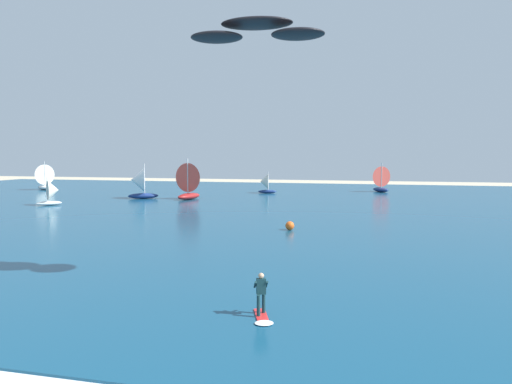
# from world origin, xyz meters

# --- Properties ---
(ocean) EXTENTS (160.00, 90.00, 0.10)m
(ocean) POSITION_xyz_m (0.00, 51.11, 0.05)
(ocean) COLOR navy
(ocean) RESTS_ON ground
(shoreline_foam) EXTENTS (79.09, 1.78, 0.01)m
(shoreline_foam) POSITION_xyz_m (-2.57, 6.22, 0.01)
(shoreline_foam) COLOR white
(shoreline_foam) RESTS_ON ground
(kitesurfer) EXTENTS (1.20, 2.03, 1.67)m
(kitesurfer) POSITION_xyz_m (1.06, 12.19, 0.70)
(kitesurfer) COLOR red
(kitesurfer) RESTS_ON ocean
(kite) EXTENTS (6.45, 2.56, 0.96)m
(kite) POSITION_xyz_m (-0.29, 16.91, 12.03)
(kite) COLOR black
(sailboat_trailing) EXTENTS (3.04, 2.64, 3.45)m
(sailboat_trailing) POSITION_xyz_m (-11.71, 68.65, 1.68)
(sailboat_trailing) COLOR navy
(sailboat_trailing) RESTS_ON ocean
(sailboat_leading) EXTENTS (4.38, 3.91, 4.90)m
(sailboat_leading) POSITION_xyz_m (-26.59, 55.28, 2.35)
(sailboat_leading) COLOR navy
(sailboat_leading) RESTS_ON ocean
(sailboat_anchored_offshore) EXTENTS (4.40, 3.92, 4.91)m
(sailboat_anchored_offshore) POSITION_xyz_m (-50.84, 66.68, 2.35)
(sailboat_anchored_offshore) COLOR white
(sailboat_anchored_offshore) RESTS_ON ocean
(sailboat_mid_left) EXTENTS (4.31, 4.95, 5.60)m
(sailboat_mid_left) POSITION_xyz_m (-19.35, 56.68, 2.66)
(sailboat_mid_left) COLOR maroon
(sailboat_mid_left) RESTS_ON ocean
(sailboat_outermost) EXTENTS (3.88, 4.23, 4.70)m
(sailboat_outermost) POSITION_xyz_m (5.83, 76.08, 2.25)
(sailboat_outermost) COLOR navy
(sailboat_outermost) RESTS_ON ocean
(sailboat_center_horizon) EXTENTS (3.04, 3.04, 3.44)m
(sailboat_center_horizon) POSITION_xyz_m (-32.66, 44.97, 1.68)
(sailboat_center_horizon) COLOR silver
(sailboat_center_horizon) RESTS_ON ocean
(marker_buoy) EXTENTS (0.73, 0.73, 0.73)m
(marker_buoy) POSITION_xyz_m (-1.51, 33.17, 0.46)
(marker_buoy) COLOR #E55919
(marker_buoy) RESTS_ON ocean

